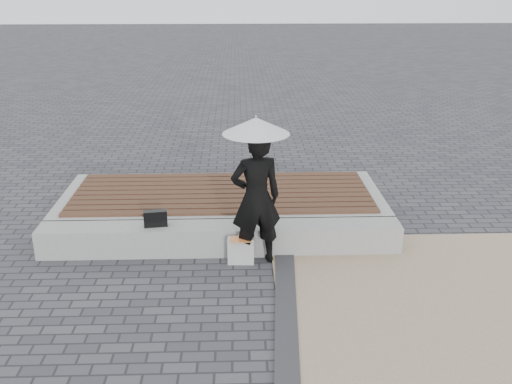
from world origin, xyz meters
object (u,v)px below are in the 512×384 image
(handbag, at_px, (156,218))
(canvas_tote, at_px, (241,250))
(seating_ledge, at_px, (221,238))
(parasol, at_px, (256,126))
(woman, at_px, (256,198))

(handbag, height_order, canvas_tote, handbag)
(seating_ledge, xyz_separation_m, canvas_tote, (0.28, -0.36, -0.02))
(parasol, xyz_separation_m, handbag, (-1.36, 0.31, -1.37))
(woman, height_order, parasol, parasol)
(woman, distance_m, handbag, 1.45)
(seating_ledge, bearing_deg, parasol, -33.73)
(seating_ledge, relative_size, parasol, 4.62)
(woman, bearing_deg, canvas_tote, -1.36)
(canvas_tote, bearing_deg, seating_ledge, 130.03)
(handbag, bearing_deg, seating_ledge, -7.13)
(handbag, distance_m, canvas_tote, 1.26)
(seating_ledge, xyz_separation_m, woman, (0.48, -0.32, 0.71))
(seating_ledge, height_order, parasol, parasol)
(woman, bearing_deg, parasol, -13.05)
(woman, relative_size, parasol, 1.69)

